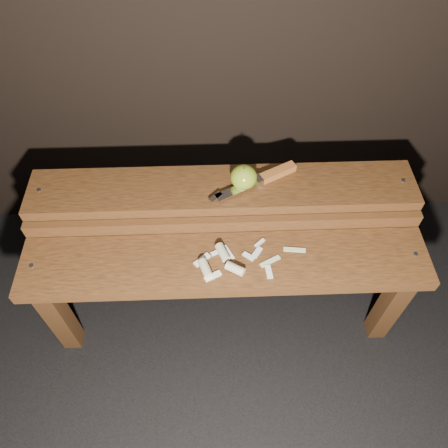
{
  "coord_description": "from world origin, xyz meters",
  "views": [
    {
      "loc": [
        -0.03,
        -0.73,
        1.49
      ],
      "look_at": [
        0.0,
        0.06,
        0.45
      ],
      "focal_mm": 35.0,
      "sensor_mm": 36.0,
      "label": 1
    }
  ],
  "objects_px": {
    "bench_rear_tier": "(223,205)",
    "knife": "(267,177)",
    "apple": "(244,177)",
    "bench_front_tier": "(225,275)"
  },
  "relations": [
    {
      "from": "bench_rear_tier",
      "to": "knife",
      "type": "bearing_deg",
      "value": 10.21
    },
    {
      "from": "bench_front_tier",
      "to": "knife",
      "type": "xyz_separation_m",
      "value": [
        0.14,
        0.25,
        0.16
      ]
    },
    {
      "from": "apple",
      "to": "knife",
      "type": "bearing_deg",
      "value": 15.34
    },
    {
      "from": "apple",
      "to": "knife",
      "type": "xyz_separation_m",
      "value": [
        0.07,
        0.02,
        -0.02
      ]
    },
    {
      "from": "bench_rear_tier",
      "to": "apple",
      "type": "relative_size",
      "value": 14.13
    },
    {
      "from": "knife",
      "to": "apple",
      "type": "bearing_deg",
      "value": -164.66
    },
    {
      "from": "bench_rear_tier",
      "to": "apple",
      "type": "bearing_deg",
      "value": 3.91
    },
    {
      "from": "apple",
      "to": "knife",
      "type": "height_order",
      "value": "apple"
    },
    {
      "from": "knife",
      "to": "bench_rear_tier",
      "type": "bearing_deg",
      "value": -169.79
    },
    {
      "from": "bench_front_tier",
      "to": "bench_rear_tier",
      "type": "xyz_separation_m",
      "value": [
        0.0,
        0.23,
        0.06
      ]
    }
  ]
}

